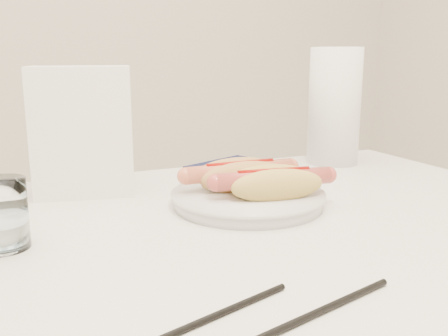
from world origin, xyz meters
name	(u,v)px	position (x,y,z in m)	size (l,w,h in m)	color
table	(210,276)	(0.00, 0.00, 0.69)	(1.20, 0.80, 0.75)	white
plate	(248,200)	(0.10, 0.09, 0.76)	(0.23, 0.23, 0.02)	silver
hotdog_left	(240,176)	(0.10, 0.12, 0.79)	(0.18, 0.08, 0.05)	tan
hotdog_right	(274,184)	(0.13, 0.06, 0.79)	(0.18, 0.09, 0.05)	#D9B754
water_glass	(1,214)	(-0.25, 0.06, 0.79)	(0.06, 0.06, 0.09)	white
chopstick_near	(203,321)	(-0.09, -0.21, 0.75)	(0.01, 0.01, 0.21)	black
chopstick_far	(310,316)	(0.00, -0.24, 0.75)	(0.01, 0.01, 0.22)	black
napkin_box	(83,131)	(-0.12, 0.27, 0.86)	(0.16, 0.09, 0.21)	white
navy_napkin	(240,168)	(0.20, 0.32, 0.75)	(0.17, 0.17, 0.01)	#121838
paper_towel_roll	(334,106)	(0.42, 0.31, 0.87)	(0.11, 0.11, 0.25)	white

